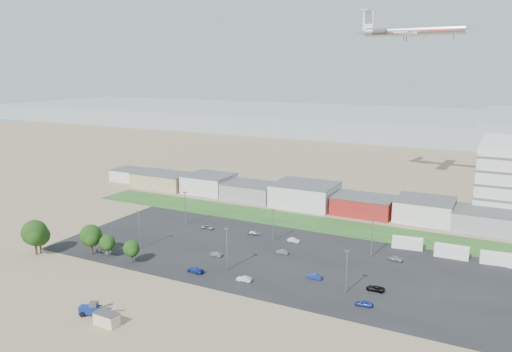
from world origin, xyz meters
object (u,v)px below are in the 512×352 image
Objects in this scene: parked_car_2 at (364,303)px; parked_car_10 at (105,250)px; airliner at (414,31)px; parked_car_7 at (282,252)px; parked_car_8 at (395,258)px; telehandler at (90,308)px; tree_far_left at (35,235)px; parked_car_9 at (208,227)px; parked_car_11 at (294,240)px; box_trailer_a at (407,243)px; parked_car_0 at (375,288)px; parked_car_6 at (254,233)px; parked_car_1 at (314,276)px; portable_shed at (107,319)px; parked_car_3 at (195,270)px; parked_car_4 at (216,254)px; parked_car_13 at (244,279)px.

parked_car_10 is (-71.51, -1.34, -0.04)m from parked_car_2.
airliner is 106.40m from parked_car_7.
airliner is 11.86× the size of parked_car_8.
telehandler reaches higher than parked_car_7.
parked_car_7 is at bearing -64.65° from parked_car_10.
tree_far_left is 2.85× the size of parked_car_8.
parked_car_9 is 1.13× the size of parked_car_11.
airliner is 136.55m from parked_car_10.
parked_car_7 is at bearing 27.80° from tree_far_left.
box_trailer_a is 31.27m from parked_car_0.
parked_car_7 is (14.05, -10.40, -0.02)m from parked_car_6.
parked_car_2 reaches higher than parked_car_10.
parked_car_1 is 0.92× the size of parked_car_9.
portable_shed is 29.39m from parked_car_3.
parked_car_7 is (58.75, 30.97, -4.88)m from tree_far_left.
parked_car_7 is 29.73m from parked_car_8.
parked_car_3 is (0.98, 29.37, -0.63)m from portable_shed.
parked_car_9 is at bearing 105.77° from portable_shed.
parked_car_11 is (14.12, 19.70, 0.02)m from parked_car_4.
tree_far_left reaches higher than parked_car_0.
box_trailer_a is 11.04m from parked_car_8.
tree_far_left is (-38.16, 18.29, 4.00)m from telehandler.
parked_car_0 is 1.09× the size of parked_car_8.
telehandler is 50.94m from parked_car_1.
parked_car_7 reaches higher than parked_car_9.
parked_car_2 is 1.05× the size of parked_car_11.
parked_car_13 is at bearing 100.29° from parked_car_3.
parked_car_6 is at bearing -173.21° from parked_car_3.
parked_car_4 is at bearing -92.40° from parked_car_0.
parked_car_6 is (-43.35, -9.39, -0.95)m from box_trailer_a.
parked_car_1 is at bearing -114.06° from parked_car_9.
telehandler is at bearing -26.22° from parked_car_7.
parked_car_4 is at bearing -153.74° from box_trailer_a.
parked_car_3 is 11.72m from parked_car_4.
portable_shed is 1.13× the size of parked_car_3.
parked_car_8 is (0.53, 28.76, 0.02)m from parked_car_2.
parked_car_3 is at bearing 89.93° from portable_shed.
parked_car_8 reaches higher than parked_car_1.
parked_car_7 is (14.78, 50.76, -0.71)m from portable_shed.
parked_car_2 reaches higher than parked_car_9.
box_trailer_a reaches higher than telehandler.
tree_far_left is at bearing -77.47° from parked_car_0.
parked_car_6 is (6.54, 59.66, -0.87)m from telehandler.
parked_car_8 is 57.90m from parked_car_9.
portable_shed is at bearing 174.92° from parked_car_6.
parked_car_10 is (-43.65, -21.27, 0.02)m from parked_car_7.
parked_car_4 is at bearing -68.69° from parked_car_10.
parked_car_2 is 51.73m from parked_car_6.
parked_car_4 is (-42.87, 10.20, -0.07)m from parked_car_2.
parked_car_4 is 0.85× the size of parked_car_9.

